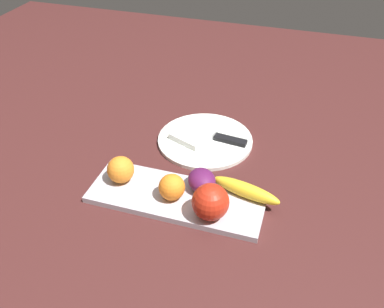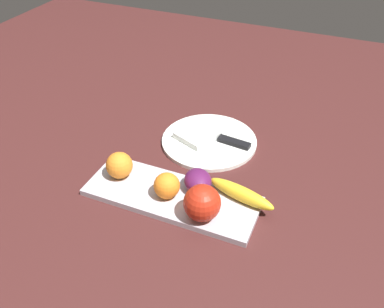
# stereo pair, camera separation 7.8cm
# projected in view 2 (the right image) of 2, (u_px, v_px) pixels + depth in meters

# --- Properties ---
(ground_plane) EXTENTS (2.40, 2.40, 0.00)m
(ground_plane) POSITION_uv_depth(u_px,v_px,m) (163.00, 206.00, 0.93)
(ground_plane) COLOR #421D1C
(fruit_tray) EXTENTS (0.40, 0.15, 0.01)m
(fruit_tray) POSITION_uv_depth(u_px,v_px,m) (172.00, 196.00, 0.95)
(fruit_tray) COLOR #B8B4BF
(fruit_tray) RESTS_ON ground_plane
(apple) EXTENTS (0.08, 0.08, 0.08)m
(apple) POSITION_uv_depth(u_px,v_px,m) (202.00, 203.00, 0.86)
(apple) COLOR red
(apple) RESTS_ON fruit_tray
(banana) EXTENTS (0.17, 0.07, 0.03)m
(banana) POSITION_uv_depth(u_px,v_px,m) (241.00, 194.00, 0.92)
(banana) COLOR yellow
(banana) RESTS_ON fruit_tray
(orange_near_apple) EXTENTS (0.06, 0.06, 0.06)m
(orange_near_apple) POSITION_uv_depth(u_px,v_px,m) (166.00, 185.00, 0.92)
(orange_near_apple) COLOR orange
(orange_near_apple) RESTS_ON fruit_tray
(orange_near_banana) EXTENTS (0.06, 0.06, 0.06)m
(orange_near_banana) POSITION_uv_depth(u_px,v_px,m) (119.00, 165.00, 0.97)
(orange_near_banana) COLOR orange
(orange_near_banana) RESTS_ON fruit_tray
(grape_bunch) EXTENTS (0.09, 0.10, 0.05)m
(grape_bunch) POSITION_uv_depth(u_px,v_px,m) (198.00, 181.00, 0.94)
(grape_bunch) COLOR #531849
(grape_bunch) RESTS_ON fruit_tray
(dinner_plate) EXTENTS (0.26, 0.26, 0.01)m
(dinner_plate) POSITION_uv_depth(u_px,v_px,m) (209.00, 141.00, 1.12)
(dinner_plate) COLOR white
(dinner_plate) RESTS_ON ground_plane
(folded_napkin) EXTENTS (0.13, 0.13, 0.02)m
(folded_napkin) POSITION_uv_depth(u_px,v_px,m) (198.00, 134.00, 1.13)
(folded_napkin) COLOR white
(folded_napkin) RESTS_ON dinner_plate
(knife) EXTENTS (0.18, 0.04, 0.01)m
(knife) POSITION_uv_depth(u_px,v_px,m) (229.00, 141.00, 1.11)
(knife) COLOR silver
(knife) RESTS_ON dinner_plate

